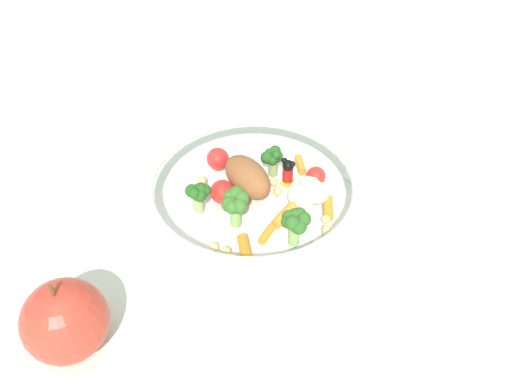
# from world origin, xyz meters

# --- Properties ---
(ground_plane) EXTENTS (2.40, 2.40, 0.00)m
(ground_plane) POSITION_xyz_m (0.00, 0.00, 0.00)
(ground_plane) COLOR silver
(food_container) EXTENTS (0.25, 0.25, 0.05)m
(food_container) POSITION_xyz_m (-0.01, 0.01, 0.03)
(food_container) COLOR white
(food_container) RESTS_ON ground_plane
(loose_apple) EXTENTS (0.08, 0.08, 0.09)m
(loose_apple) POSITION_xyz_m (0.21, 0.14, 0.04)
(loose_apple) COLOR #BC3828
(loose_apple) RESTS_ON ground_plane
(folded_napkin) EXTENTS (0.19, 0.19, 0.01)m
(folded_napkin) POSITION_xyz_m (-0.21, 0.02, 0.00)
(folded_napkin) COLOR white
(folded_napkin) RESTS_ON ground_plane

